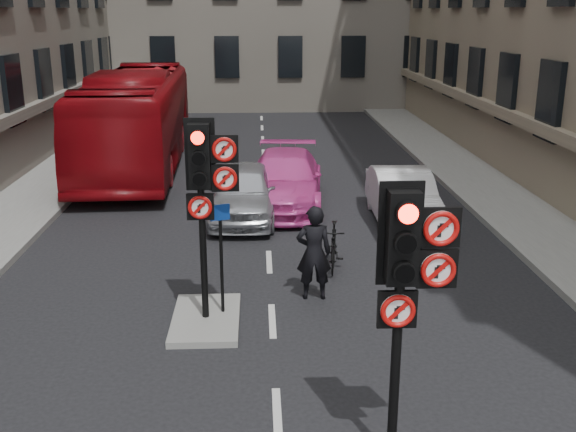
{
  "coord_description": "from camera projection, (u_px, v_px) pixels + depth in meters",
  "views": [
    {
      "loc": [
        -0.22,
        -6.15,
        5.41
      ],
      "look_at": [
        0.2,
        3.03,
        2.6
      ],
      "focal_mm": 42.0,
      "sensor_mm": 36.0,
      "label": 1
    }
  ],
  "objects": [
    {
      "name": "car_white",
      "position": [
        403.0,
        197.0,
        17.7
      ],
      "size": [
        1.59,
        4.27,
        1.39
      ],
      "primitive_type": "imported",
      "rotation": [
        0.0,
        0.0,
        -0.03
      ],
      "color": "white",
      "rests_on": "ground"
    },
    {
      "name": "car_pink",
      "position": [
        285.0,
        180.0,
        19.33
      ],
      "size": [
        2.53,
        5.33,
        1.5
      ],
      "primitive_type": "imported",
      "rotation": [
        0.0,
        0.0,
        -0.08
      ],
      "color": "#E242A3",
      "rests_on": "ground"
    },
    {
      "name": "pavement_left",
      "position": [
        6.0,
        212.0,
        18.59
      ],
      "size": [
        3.0,
        50.0,
        0.16
      ],
      "primitive_type": "cube",
      "color": "gray",
      "rests_on": "ground"
    },
    {
      "name": "pavement_right",
      "position": [
        518.0,
        205.0,
        19.22
      ],
      "size": [
        3.0,
        50.0,
        0.16
      ],
      "primitive_type": "cube",
      "color": "gray",
      "rests_on": "ground"
    },
    {
      "name": "motorcycle",
      "position": [
        334.0,
        246.0,
        14.67
      ],
      "size": [
        0.67,
        1.66,
        0.97
      ],
      "primitive_type": "imported",
      "rotation": [
        0.0,
        0.0,
        -0.14
      ],
      "color": "black",
      "rests_on": "ground"
    },
    {
      "name": "info_sign",
      "position": [
        221.0,
        243.0,
        11.95
      ],
      "size": [
        0.35,
        0.15,
        2.05
      ],
      "rotation": [
        0.0,
        0.0,
        0.32
      ],
      "color": "black",
      "rests_on": "centre_island"
    },
    {
      "name": "centre_island",
      "position": [
        206.0,
        319.0,
        12.17
      ],
      "size": [
        1.2,
        2.0,
        0.12
      ],
      "primitive_type": "cube",
      "color": "gray",
      "rests_on": "ground"
    },
    {
      "name": "bus_red",
      "position": [
        137.0,
        119.0,
        23.97
      ],
      "size": [
        3.34,
        12.35,
        3.41
      ],
      "primitive_type": "imported",
      "rotation": [
        0.0,
        0.0,
        0.04
      ],
      "color": "maroon",
      "rests_on": "ground"
    },
    {
      "name": "signal_near",
      "position": [
        408.0,
        268.0,
        7.72
      ],
      "size": [
        0.91,
        0.4,
        3.58
      ],
      "color": "black",
      "rests_on": "ground"
    },
    {
      "name": "signal_far",
      "position": [
        205.0,
        177.0,
        11.39
      ],
      "size": [
        0.91,
        0.4,
        3.58
      ],
      "color": "black",
      "rests_on": "centre_island"
    },
    {
      "name": "car_silver",
      "position": [
        244.0,
        191.0,
        18.14
      ],
      "size": [
        1.9,
        4.37,
        1.46
      ],
      "primitive_type": "imported",
      "rotation": [
        0.0,
        0.0,
        -0.04
      ],
      "color": "#ADB0B5",
      "rests_on": "ground"
    },
    {
      "name": "motorcyclist",
      "position": [
        314.0,
        253.0,
        12.96
      ],
      "size": [
        0.68,
        0.45,
        1.88
      ],
      "primitive_type": "imported",
      "rotation": [
        0.0,
        0.0,
        3.14
      ],
      "color": "black",
      "rests_on": "ground"
    }
  ]
}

